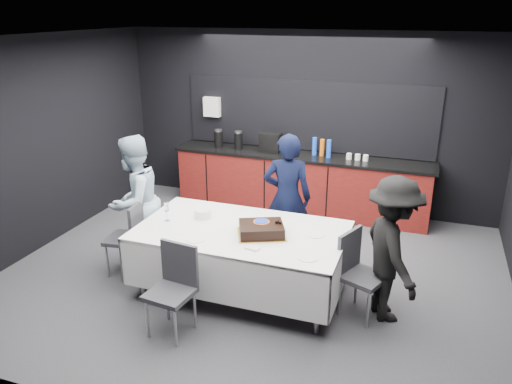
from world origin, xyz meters
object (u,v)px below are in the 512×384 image
Objects in this scene: champagne_flute at (166,208)px; person_right at (392,250)px; plate_stack at (203,213)px; chair_left at (130,233)px; person_center at (287,198)px; party_table at (241,241)px; chair_near at (174,283)px; chair_right at (357,268)px; cake_assembly at (261,229)px; person_left at (135,201)px.

person_right reaches higher than champagne_flute.
plate_stack is 0.89× the size of champagne_flute.
chair_left is 3.07m from person_right.
person_center reaches higher than champagne_flute.
party_table is 0.94m from champagne_flute.
chair_left is (-1.42, -0.05, -0.11)m from party_table.
party_table is 1.49× the size of person_right.
person_right reaches higher than chair_left.
party_table is 0.98m from chair_near.
chair_right is (1.85, -0.16, -0.30)m from plate_stack.
plate_stack reaches higher than party_table.
chair_near is at bearing -80.50° from plate_stack.
person_left reaches higher than cake_assembly.
chair_near is at bearing 60.87° from person_center.
chair_right is at bearing 1.33° from chair_left.
champagne_flute reaches higher than chair_left.
person_center reaches higher than chair_near.
party_table is 1.39× the size of person_left.
champagne_flute is at bearing -179.63° from cake_assembly.
champagne_flute is 0.13× the size of person_center.
person_center is (1.67, 1.03, 0.30)m from chair_left.
chair_left is at bearing 141.08° from chair_near.
party_table is 1.54m from person_left.
person_left is at bearing 175.58° from chair_right.
cake_assembly is 2.83× the size of champagne_flute.
person_right reaches higher than plate_stack.
champagne_flute is 1.55m from person_center.
person_right is at bearing 1.78° from party_table.
person_right is (0.33, 0.04, 0.25)m from chair_right.
chair_left reaches higher than plate_stack.
chair_left is 1.00× the size of chair_right.
person_center reaches higher than person_left.
champagne_flute is 0.66m from chair_left.
chair_left is 1.99m from person_center.
chair_right and chair_near have the same top height.
chair_right reaches higher than plate_stack.
plate_stack is 2.18m from person_right.
party_table is 0.33m from cake_assembly.
chair_right is (1.31, 0.01, -0.11)m from party_table.
chair_right reaches higher than party_table.
person_center is (-1.05, 0.96, 0.30)m from chair_right.
party_table is 2.51× the size of chair_near.
person_center is 1.66m from person_right.
champagne_flute is 0.24× the size of chair_near.
plate_stack is at bearing 93.54° from person_left.
person_left is (-1.15, 1.14, 0.30)m from chair_near.
person_center is (0.25, 0.97, 0.20)m from party_table.
champagne_flute is at bearing 122.11° from chair_near.
chair_left is (-1.68, 0.00, -0.31)m from cake_assembly.
cake_assembly is 0.68× the size of chair_right.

